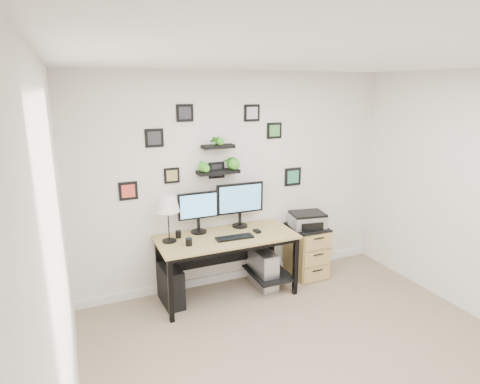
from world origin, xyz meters
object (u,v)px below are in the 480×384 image
monitor_right (240,201)px  printer (307,220)px  file_cabinet (307,251)px  table_lamp (168,205)px  mug (189,242)px  pc_tower_grey (263,268)px  pc_tower_black (171,285)px  desk (229,244)px  monitor_left (198,209)px

monitor_right → printer: (0.88, -0.14, -0.31)m
file_cabinet → printer: (-0.02, -0.01, 0.43)m
file_cabinet → table_lamp: bearing=180.0°
monitor_right → mug: bearing=-156.0°
pc_tower_grey → printer: 0.84m
mug → pc_tower_black: 0.62m
desk → file_cabinet: bearing=3.0°
table_lamp → file_cabinet: size_ratio=0.79×
monitor_left → mug: 0.47m
pc_tower_grey → printer: size_ratio=1.03×
monitor_right → pc_tower_grey: bearing=-40.7°
monitor_right → pc_tower_black: monitor_right is taller
desk → monitor_right: size_ratio=2.70×
file_cabinet → pc_tower_black: bearing=-179.3°
pc_tower_grey → printer: bearing=4.7°
desk → table_lamp: table_lamp is taller
desk → printer: size_ratio=3.45×
pc_tower_grey → desk: bearing=179.5°
desk → pc_tower_black: (-0.70, 0.04, -0.40)m
pc_tower_black → file_cabinet: bearing=-2.7°
mug → file_cabinet: bearing=6.9°
pc_tower_black → pc_tower_grey: size_ratio=0.94×
desk → pc_tower_grey: (0.46, -0.00, -0.39)m
mug → desk: bearing=15.1°
table_lamp → printer: (1.79, -0.01, -0.41)m
table_lamp → monitor_right: bearing=8.3°
mug → monitor_left: bearing=56.9°
mug → pc_tower_black: bearing=135.7°
table_lamp → mug: 0.46m
monitor_right → printer: monitor_right is taller
desk → monitor_left: 0.54m
monitor_left → table_lamp: table_lamp is taller
pc_tower_grey → file_cabinet: file_cabinet is taller
mug → file_cabinet: size_ratio=0.12×
desk → monitor_left: monitor_left is taller
file_cabinet → printer: printer is taller
mug → pc_tower_grey: 1.13m
desk → table_lamp: size_ratio=3.03×
desk → file_cabinet: 1.16m
table_lamp → pc_tower_grey: table_lamp is taller
table_lamp → pc_tower_black: 0.95m
desk → pc_tower_grey: desk is taller
file_cabinet → pc_tower_grey: bearing=-174.7°
monitor_right → printer: bearing=-9.3°
mug → printer: printer is taller
monitor_right → mug: 0.86m
pc_tower_black → printer: 1.88m
printer → mug: bearing=-173.4°
mug → file_cabinet: mug is taller
monitor_right → table_lamp: bearing=-171.7°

